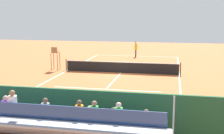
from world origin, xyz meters
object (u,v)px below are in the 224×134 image
(tennis_racket, at_px, (127,57))
(bleacher_stand, at_px, (55,124))
(tennis_player, at_px, (136,48))
(equipment_bag, at_px, (94,127))
(courtside_bench, at_px, (140,121))
(tennis_ball_far, at_px, (128,60))
(tennis_ball_near, at_px, (129,59))
(umpire_chair, at_px, (55,56))
(tennis_net, at_px, (121,67))

(tennis_racket, bearing_deg, bleacher_stand, 92.38)
(tennis_player, bearing_deg, equipment_bag, 92.74)
(courtside_bench, xyz_separation_m, tennis_ball_far, (3.74, -20.95, -0.53))
(bleacher_stand, distance_m, tennis_ball_far, 23.05)
(bleacher_stand, relative_size, courtside_bench, 5.03)
(bleacher_stand, height_order, tennis_racket, bleacher_stand)
(tennis_racket, relative_size, tennis_ball_near, 8.16)
(bleacher_stand, xyz_separation_m, umpire_chair, (6.32, -15.46, 0.36))
(tennis_player, distance_m, tennis_ball_far, 3.02)
(equipment_bag, bearing_deg, bleacher_stand, 62.19)
(equipment_bag, xyz_separation_m, tennis_player, (1.14, -23.87, 0.84))
(tennis_ball_far, bearing_deg, equipment_bag, 94.71)
(tennis_net, xyz_separation_m, tennis_racket, (0.93, -9.87, -0.49))
(bleacher_stand, bearing_deg, tennis_ball_near, -88.59)
(tennis_net, xyz_separation_m, tennis_ball_near, (0.46, -8.27, -0.47))
(tennis_net, height_order, equipment_bag, tennis_net)
(tennis_ball_near, bearing_deg, tennis_racket, -73.66)
(umpire_chair, relative_size, tennis_player, 1.11)
(umpire_chair, bearing_deg, bleacher_stand, 112.23)
(courtside_bench, height_order, equipment_bag, courtside_bench)
(courtside_bench, bearing_deg, tennis_player, -82.44)
(umpire_chair, xyz_separation_m, tennis_racket, (-5.27, -9.75, -1.30))
(courtside_bench, relative_size, tennis_ball_far, 27.27)
(tennis_racket, distance_m, tennis_ball_near, 1.67)
(courtside_bench, distance_m, equipment_bag, 2.04)
(tennis_net, bearing_deg, tennis_racket, -84.60)
(courtside_bench, bearing_deg, tennis_ball_near, -80.49)
(bleacher_stand, xyz_separation_m, tennis_ball_near, (0.58, -23.61, -0.93))
(umpire_chair, distance_m, courtside_bench, 16.34)
(tennis_net, bearing_deg, courtside_bench, 103.33)
(tennis_ball_far, bearing_deg, tennis_racket, -81.28)
(umpire_chair, bearing_deg, tennis_player, -120.89)
(courtside_bench, distance_m, tennis_ball_far, 21.29)
(tennis_net, distance_m, umpire_chair, 6.25)
(bleacher_stand, distance_m, tennis_racket, 25.25)
(bleacher_stand, relative_size, tennis_ball_far, 137.27)
(umpire_chair, relative_size, tennis_racket, 3.97)
(tennis_net, height_order, tennis_ball_near, tennis_net)
(umpire_chair, distance_m, tennis_ball_near, 10.05)
(bleacher_stand, xyz_separation_m, courtside_bench, (-3.03, -2.07, -0.40))
(umpire_chair, relative_size, tennis_ball_far, 32.42)
(courtside_bench, xyz_separation_m, tennis_racket, (4.08, -23.14, -0.54))
(tennis_net, distance_m, bleacher_stand, 15.35)
(equipment_bag, bearing_deg, tennis_racket, -84.91)
(umpire_chair, relative_size, equipment_bag, 2.38)
(tennis_player, distance_m, tennis_racket, 1.49)
(bleacher_stand, relative_size, tennis_ball_near, 137.27)
(tennis_net, bearing_deg, tennis_ball_far, -85.55)
(tennis_ball_far, bearing_deg, bleacher_stand, 91.78)
(equipment_bag, distance_m, tennis_racket, 23.36)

